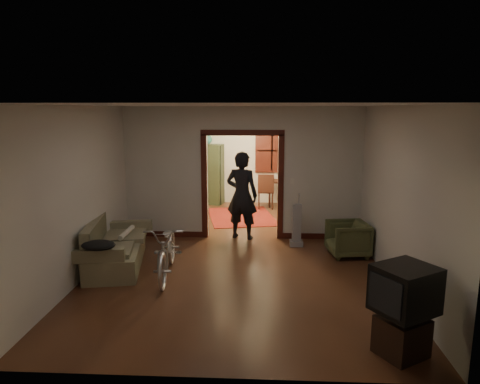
# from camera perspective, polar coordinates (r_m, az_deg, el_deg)

# --- Properties ---
(floor) EXTENTS (5.00, 8.50, 0.01)m
(floor) POSITION_cam_1_polar(r_m,az_deg,el_deg) (8.67, 0.10, -7.42)
(floor) COLOR #3A1E12
(floor) RESTS_ON ground
(ceiling) EXTENTS (5.00, 8.50, 0.01)m
(ceiling) POSITION_cam_1_polar(r_m,az_deg,el_deg) (8.22, 0.11, 11.41)
(ceiling) COLOR white
(ceiling) RESTS_ON floor
(wall_back) EXTENTS (5.00, 0.02, 2.80)m
(wall_back) POSITION_cam_1_polar(r_m,az_deg,el_deg) (12.54, 1.06, 4.87)
(wall_back) COLOR beige
(wall_back) RESTS_ON floor
(wall_left) EXTENTS (0.02, 8.50, 2.80)m
(wall_left) POSITION_cam_1_polar(r_m,az_deg,el_deg) (8.82, -16.36, 1.81)
(wall_left) COLOR beige
(wall_left) RESTS_ON floor
(wall_right) EXTENTS (0.02, 8.50, 2.80)m
(wall_right) POSITION_cam_1_polar(r_m,az_deg,el_deg) (8.58, 17.02, 1.53)
(wall_right) COLOR beige
(wall_right) RESTS_ON floor
(partition_wall) EXTENTS (5.00, 0.14, 2.80)m
(partition_wall) POSITION_cam_1_polar(r_m,az_deg,el_deg) (9.07, 0.34, 2.51)
(partition_wall) COLOR beige
(partition_wall) RESTS_ON floor
(door_casing) EXTENTS (1.74, 0.20, 2.32)m
(door_casing) POSITION_cam_1_polar(r_m,az_deg,el_deg) (9.12, 0.33, 0.64)
(door_casing) COLOR #3A130D
(door_casing) RESTS_ON floor
(far_window) EXTENTS (0.98, 0.06, 1.28)m
(far_window) POSITION_cam_1_polar(r_m,az_deg,el_deg) (12.49, 4.28, 5.51)
(far_window) COLOR black
(far_window) RESTS_ON wall_back
(chandelier) EXTENTS (0.24, 0.24, 0.24)m
(chandelier) POSITION_cam_1_polar(r_m,az_deg,el_deg) (10.73, 0.77, 8.92)
(chandelier) COLOR #FFE0A5
(chandelier) RESTS_ON ceiling
(light_switch) EXTENTS (0.08, 0.01, 0.12)m
(light_switch) POSITION_cam_1_polar(r_m,az_deg,el_deg) (9.04, 6.98, 1.43)
(light_switch) COLOR silver
(light_switch) RESTS_ON partition_wall
(sofa) EXTENTS (1.17, 1.99, 0.86)m
(sofa) POSITION_cam_1_polar(r_m,az_deg,el_deg) (7.89, -16.22, -6.50)
(sofa) COLOR brown
(sofa) RESTS_ON floor
(rolled_paper) EXTENTS (0.09, 0.72, 0.09)m
(rolled_paper) POSITION_cam_1_polar(r_m,az_deg,el_deg) (8.10, -14.90, -5.22)
(rolled_paper) COLOR beige
(rolled_paper) RESTS_ON sofa
(jacket) EXTENTS (0.52, 0.39, 0.15)m
(jacket) POSITION_cam_1_polar(r_m,az_deg,el_deg) (6.98, -18.36, -6.75)
(jacket) COLOR black
(jacket) RESTS_ON sofa
(bicycle) EXTENTS (0.77, 1.80, 0.92)m
(bicycle) POSITION_cam_1_polar(r_m,az_deg,el_deg) (7.25, -9.61, -7.51)
(bicycle) COLOR silver
(bicycle) RESTS_ON floor
(armchair) EXTENTS (0.81, 0.80, 0.66)m
(armchair) POSITION_cam_1_polar(r_m,az_deg,el_deg) (8.39, 14.15, -6.06)
(armchair) COLOR #444B2A
(armchair) RESTS_ON floor
(tv_stand) EXTENTS (0.65, 0.64, 0.45)m
(tv_stand) POSITION_cam_1_polar(r_m,az_deg,el_deg) (5.41, 20.73, -17.54)
(tv_stand) COLOR black
(tv_stand) RESTS_ON floor
(crt_tv) EXTENTS (0.81, 0.79, 0.53)m
(crt_tv) POSITION_cam_1_polar(r_m,az_deg,el_deg) (5.17, 21.17, -11.99)
(crt_tv) COLOR black
(crt_tv) RESTS_ON tv_stand
(vacuum) EXTENTS (0.31, 0.27, 0.87)m
(vacuum) POSITION_cam_1_polar(r_m,az_deg,el_deg) (8.74, 7.57, -4.39)
(vacuum) COLOR gray
(vacuum) RESTS_ON floor
(person) EXTENTS (0.78, 0.62, 1.88)m
(person) POSITION_cam_1_polar(r_m,az_deg,el_deg) (9.08, 0.25, -0.45)
(person) COLOR black
(person) RESTS_ON floor
(oriental_rug) EXTENTS (1.98, 2.37, 0.02)m
(oriental_rug) POSITION_cam_1_polar(r_m,az_deg,el_deg) (11.07, 0.18, -3.28)
(oriental_rug) COLOR maroon
(oriental_rug) RESTS_ON floor
(locker) EXTENTS (0.96, 0.68, 1.74)m
(locker) POSITION_cam_1_polar(r_m,az_deg,el_deg) (12.51, -4.34, 2.38)
(locker) COLOR #2A3620
(locker) RESTS_ON floor
(globe) EXTENTS (0.28, 0.28, 0.28)m
(globe) POSITION_cam_1_polar(r_m,az_deg,el_deg) (12.39, -4.41, 7.27)
(globe) COLOR #1E5972
(globe) RESTS_ON locker
(desk) EXTENTS (1.02, 0.61, 0.74)m
(desk) POSITION_cam_1_polar(r_m,az_deg,el_deg) (12.27, 6.06, -0.20)
(desk) COLOR black
(desk) RESTS_ON floor
(desk_chair) EXTENTS (0.53, 0.53, 0.99)m
(desk_chair) POSITION_cam_1_polar(r_m,az_deg,el_deg) (11.92, 3.45, 0.13)
(desk_chair) COLOR black
(desk_chair) RESTS_ON floor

